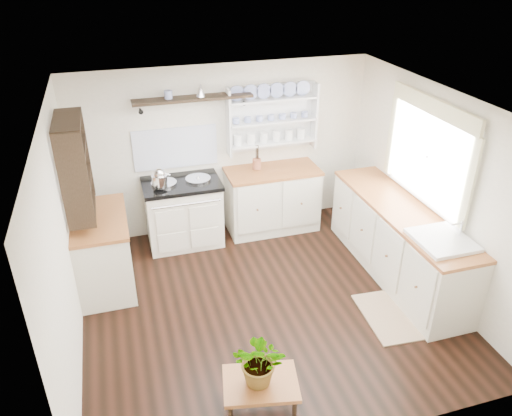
# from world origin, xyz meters

# --- Properties ---
(floor) EXTENTS (4.00, 3.80, 0.01)m
(floor) POSITION_xyz_m (0.00, 0.00, 0.00)
(floor) COLOR black
(floor) RESTS_ON ground
(wall_back) EXTENTS (4.00, 0.02, 2.30)m
(wall_back) POSITION_xyz_m (0.00, 1.90, 1.15)
(wall_back) COLOR beige
(wall_back) RESTS_ON ground
(wall_right) EXTENTS (0.02, 3.80, 2.30)m
(wall_right) POSITION_xyz_m (2.00, 0.00, 1.15)
(wall_right) COLOR beige
(wall_right) RESTS_ON ground
(wall_left) EXTENTS (0.02, 3.80, 2.30)m
(wall_left) POSITION_xyz_m (-2.00, 0.00, 1.15)
(wall_left) COLOR beige
(wall_left) RESTS_ON ground
(ceiling) EXTENTS (4.00, 3.80, 0.01)m
(ceiling) POSITION_xyz_m (0.00, 0.00, 2.30)
(ceiling) COLOR white
(ceiling) RESTS_ON wall_back
(window) EXTENTS (0.08, 1.55, 1.22)m
(window) POSITION_xyz_m (1.95, 0.15, 1.56)
(window) COLOR white
(window) RESTS_ON wall_right
(aga_cooker) EXTENTS (1.00, 0.70, 0.93)m
(aga_cooker) POSITION_xyz_m (-0.65, 1.57, 0.46)
(aga_cooker) COLOR silver
(aga_cooker) RESTS_ON floor
(back_cabinets) EXTENTS (1.27, 0.63, 0.90)m
(back_cabinets) POSITION_xyz_m (0.60, 1.60, 0.46)
(back_cabinets) COLOR beige
(back_cabinets) RESTS_ON floor
(right_cabinets) EXTENTS (0.62, 2.43, 0.90)m
(right_cabinets) POSITION_xyz_m (1.70, 0.10, 0.46)
(right_cabinets) COLOR beige
(right_cabinets) RESTS_ON floor
(belfast_sink) EXTENTS (0.55, 0.60, 0.45)m
(belfast_sink) POSITION_xyz_m (1.70, -0.65, 0.80)
(belfast_sink) COLOR white
(belfast_sink) RESTS_ON right_cabinets
(left_cabinets) EXTENTS (0.62, 1.13, 0.90)m
(left_cabinets) POSITION_xyz_m (-1.70, 0.90, 0.46)
(left_cabinets) COLOR beige
(left_cabinets) RESTS_ON floor
(plate_rack) EXTENTS (1.20, 0.22, 0.90)m
(plate_rack) POSITION_xyz_m (0.65, 1.86, 1.56)
(plate_rack) COLOR white
(plate_rack) RESTS_ON wall_back
(high_shelf) EXTENTS (1.50, 0.29, 0.16)m
(high_shelf) POSITION_xyz_m (-0.40, 1.78, 1.91)
(high_shelf) COLOR black
(high_shelf) RESTS_ON wall_back
(left_shelving) EXTENTS (0.28, 0.80, 1.05)m
(left_shelving) POSITION_xyz_m (-1.84, 0.90, 1.55)
(left_shelving) COLOR black
(left_shelving) RESTS_ON wall_left
(kettle) EXTENTS (0.20, 0.20, 0.24)m
(kettle) POSITION_xyz_m (-0.93, 1.45, 1.05)
(kettle) COLOR silver
(kettle) RESTS_ON aga_cooker
(utensil_crock) EXTENTS (0.12, 0.12, 0.14)m
(utensil_crock) POSITION_xyz_m (0.40, 1.68, 0.98)
(utensil_crock) COLOR brown
(utensil_crock) RESTS_ON back_cabinets
(center_table) EXTENTS (0.71, 0.57, 0.34)m
(center_table) POSITION_xyz_m (-0.49, -1.40, 0.30)
(center_table) COLOR brown
(center_table) RESTS_ON floor
(potted_plant) EXTENTS (0.55, 0.53, 0.48)m
(potted_plant) POSITION_xyz_m (-0.49, -1.40, 0.58)
(potted_plant) COLOR #3F7233
(potted_plant) RESTS_ON center_table
(floor_rug) EXTENTS (0.60, 0.88, 0.02)m
(floor_rug) POSITION_xyz_m (1.23, -0.62, 0.01)
(floor_rug) COLOR #84674D
(floor_rug) RESTS_ON floor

